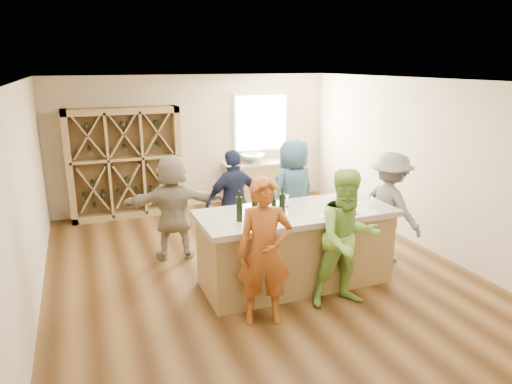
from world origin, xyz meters
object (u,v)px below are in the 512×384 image
object	(u,v)px
wine_bottle_e	(282,205)
person_far_left	(173,207)
wine_bottle_a	(239,209)
wine_bottle_c	(261,206)
sink	(253,158)
wine_bottle_d	(274,209)
wine_bottle_b	(255,210)
person_far_mid	(234,202)
person_near_left	(265,252)
wine_rack	(125,163)
person_near_right	(347,239)
person_far_right	(293,192)
tasting_counter_base	(295,250)
person_server	(389,208)

from	to	relation	value
wine_bottle_e	person_far_left	distance (m)	2.05
wine_bottle_a	wine_bottle_c	xyz separation A→B (m)	(0.30, 0.00, 0.00)
sink	wine_bottle_d	world-z (taller)	wine_bottle_d
wine_bottle_b	person_far_mid	bearing A→B (deg)	80.28
person_near_left	wine_bottle_b	bearing A→B (deg)	97.46
wine_bottle_d	person_far_left	world-z (taller)	person_far_left
wine_bottle_c	wine_bottle_d	bearing A→B (deg)	-29.78
wine_rack	person_near_right	distance (m)	5.18
wine_bottle_a	person_far_left	bearing A→B (deg)	108.07
person_near_left	person_far_right	world-z (taller)	person_far_right
wine_rack	person_far_left	distance (m)	2.46
person_near_left	tasting_counter_base	bearing A→B (deg)	60.59
wine_bottle_d	person_far_left	bearing A→B (deg)	119.74
wine_bottle_b	wine_bottle_c	xyz separation A→B (m)	(0.14, 0.13, 0.00)
wine_bottle_e	tasting_counter_base	bearing A→B (deg)	29.67
wine_bottle_d	person_far_mid	world-z (taller)	person_far_mid
wine_bottle_e	person_near_right	bearing A→B (deg)	-43.43
wine_bottle_a	wine_bottle_b	distance (m)	0.21
wine_bottle_b	person_far_left	distance (m)	1.93
wine_bottle_a	person_far_right	distance (m)	2.15
person_near_right	person_server	distance (m)	1.66
tasting_counter_base	person_far_right	world-z (taller)	person_far_right
person_far_right	tasting_counter_base	bearing A→B (deg)	47.20
wine_bottle_c	person_server	xyz separation A→B (m)	(2.27, 0.30, -0.38)
wine_bottle_a	person_far_right	size ratio (longest dim) A/B	0.18
wine_bottle_b	person_far_left	world-z (taller)	person_far_left
wine_rack	sink	distance (m)	2.70
wine_rack	wine_bottle_d	size ratio (longest dim) A/B	8.17
wine_bottle_a	wine_bottle_b	size ratio (longest dim) A/B	0.98
person_near_left	person_near_right	distance (m)	1.13
sink	person_near_left	distance (m)	4.89
wine_bottle_e	person_near_left	xyz separation A→B (m)	(-0.49, -0.60, -0.34)
tasting_counter_base	person_far_mid	world-z (taller)	person_far_mid
wine_bottle_a	person_far_left	xyz separation A→B (m)	(-0.53, 1.63, -0.39)
wine_bottle_c	person_far_left	distance (m)	1.87
wine_rack	person_near_left	xyz separation A→B (m)	(1.08, -4.68, -0.20)
wine_bottle_d	person_near_left	xyz separation A→B (m)	(-0.36, -0.57, -0.32)
wine_bottle_a	wine_bottle_c	world-z (taller)	wine_bottle_c
wine_rack	sink	bearing A→B (deg)	-1.49
person_far_mid	person_far_right	world-z (taller)	person_far_right
wine_rack	wine_bottle_a	world-z (taller)	wine_rack
wine_bottle_d	wine_rack	bearing A→B (deg)	109.32
tasting_counter_base	person_server	world-z (taller)	person_server
wine_rack	tasting_counter_base	distance (m)	4.38
wine_bottle_d	person_near_right	xyz separation A→B (m)	(0.76, -0.58, -0.31)
person_far_right	person_far_left	size ratio (longest dim) A/B	1.07
wine_bottle_a	wine_bottle_d	distance (m)	0.45
wine_bottle_d	wine_bottle_e	world-z (taller)	wine_bottle_e
wine_bottle_a	wine_bottle_d	bearing A→B (deg)	-9.94
wine_bottle_b	person_far_right	distance (m)	2.14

